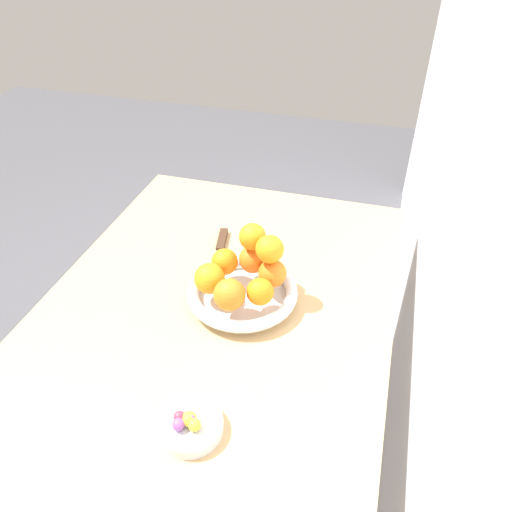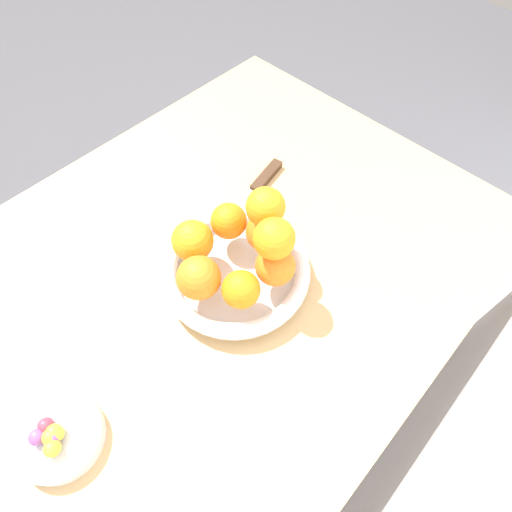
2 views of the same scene
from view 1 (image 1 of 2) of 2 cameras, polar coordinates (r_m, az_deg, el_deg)
name	(u,v)px [view 1 (image 1 of 2)]	position (r m, az deg, el deg)	size (l,w,h in m)	color
ground_plane	(225,490)	(1.68, -3.61, -25.14)	(6.00, 6.00, 0.00)	#4C4C51
dining_table	(214,342)	(1.15, -4.87, -9.78)	(1.10, 0.76, 0.74)	tan
fruit_bowl	(243,294)	(1.10, -1.55, -4.31)	(0.24, 0.24, 0.04)	silver
candy_dish	(190,426)	(0.89, -7.51, -18.72)	(0.11, 0.11, 0.02)	silver
orange_0	(260,292)	(1.03, 0.47, -4.10)	(0.06, 0.06, 0.06)	orange
orange_1	(272,273)	(1.07, 1.88, -1.99)	(0.06, 0.06, 0.06)	orange
orange_2	(253,259)	(1.11, -0.34, -0.37)	(0.06, 0.06, 0.06)	orange
orange_3	(224,262)	(1.11, -3.67, -0.65)	(0.06, 0.06, 0.06)	orange
orange_4	(210,278)	(1.06, -5.33, -2.57)	(0.07, 0.07, 0.07)	orange
orange_5	(229,295)	(1.02, -3.06, -4.43)	(0.07, 0.07, 0.07)	orange
orange_6	(252,237)	(1.07, -0.41, 2.22)	(0.06, 0.06, 0.06)	orange
orange_7	(270,249)	(1.04, 1.57, 0.78)	(0.06, 0.06, 0.06)	orange
candy_ball_0	(191,417)	(0.88, -7.48, -17.83)	(0.02, 0.02, 0.02)	gold
candy_ball_1	(178,425)	(0.87, -8.85, -18.50)	(0.02, 0.02, 0.02)	#8C4C99
candy_ball_2	(188,420)	(0.87, -7.74, -18.09)	(0.02, 0.02, 0.02)	gold
candy_ball_3	(189,417)	(0.88, -7.69, -17.79)	(0.02, 0.02, 0.02)	gold
candy_ball_4	(194,425)	(0.87, -7.05, -18.62)	(0.02, 0.02, 0.02)	gold
candy_ball_5	(190,419)	(0.88, -7.57, -17.99)	(0.02, 0.02, 0.02)	#8C4C99
candy_ball_6	(179,417)	(0.88, -8.75, -17.70)	(0.02, 0.02, 0.02)	#C6384C
knife	(219,255)	(1.23, -4.28, 0.13)	(0.26, 0.07, 0.01)	#3F2819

